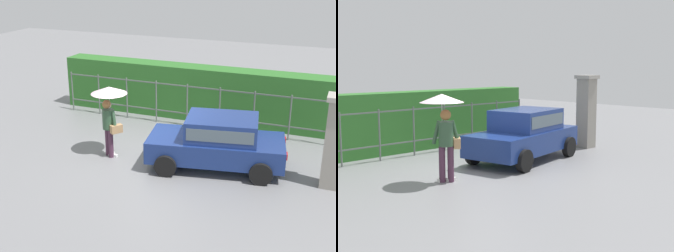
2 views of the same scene
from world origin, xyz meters
TOP-DOWN VIEW (x-y plane):
  - ground_plane at (0.00, 0.00)m, footprint 40.00×40.00m
  - car at (1.92, 0.20)m, footprint 3.95×2.42m
  - pedestrian at (-1.23, -0.18)m, footprint 1.03×1.03m
  - gate_pillar at (4.91, 0.19)m, footprint 0.60×0.60m
  - fence_section at (-0.01, 3.01)m, footprint 9.26×0.05m
  - hedge_row at (-0.01, 3.96)m, footprint 10.21×0.90m

SIDE VIEW (x-z plane):
  - ground_plane at x=0.00m, z-range 0.00..0.00m
  - car at x=1.92m, z-range 0.06..1.54m
  - fence_section at x=-0.01m, z-range 0.07..1.57m
  - hedge_row at x=-0.01m, z-range 0.00..1.90m
  - gate_pillar at x=4.91m, z-range 0.03..2.45m
  - pedestrian at x=-1.23m, z-range 0.52..2.60m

